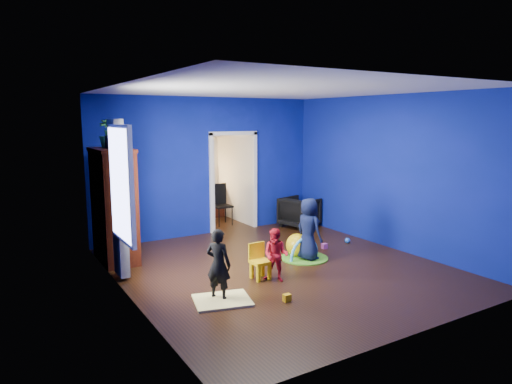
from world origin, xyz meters
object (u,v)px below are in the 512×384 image
toddler_red (276,255)px  tv_armoire (114,205)px  folding_chair (222,205)px  play_mat (304,258)px  crt_tv (116,203)px  kid_chair (261,263)px  study_desk (205,202)px  child_navy (309,229)px  child_black (218,264)px  hopper_ball (297,245)px  armchair (299,212)px  vase (115,143)px

toddler_red → tv_armoire: 2.99m
folding_chair → play_mat: bearing=-89.0°
toddler_red → crt_tv: bearing=176.6°
kid_chair → study_desk: size_ratio=0.57×
child_navy → crt_tv: (-2.86, 1.70, 0.47)m
child_black → folding_chair: 4.46m
child_navy → study_desk: size_ratio=1.25×
tv_armoire → folding_chair: tv_armoire is taller
hopper_ball → play_mat: hopper_ball is taller
tv_armoire → kid_chair: tv_armoire is taller
toddler_red → play_mat: toddler_red is taller
toddler_red → play_mat: bearing=81.5°
armchair → child_black: bearing=115.3°
armchair → tv_armoire: (-4.23, -0.37, 0.64)m
vase → folding_chair: (2.82, 1.77, -1.60)m
child_black → study_desk: size_ratio=1.13×
vase → kid_chair: bearing=-47.1°
toddler_red → play_mat: 1.31m
toddler_red → study_desk: bearing=126.9°
toddler_red → tv_armoire: (-1.82, 2.30, 0.57)m
child_black → kid_chair: size_ratio=1.98×
toddler_red → folding_chair: 3.89m
kid_chair → play_mat: size_ratio=0.60×
child_navy → study_desk: child_navy is taller
child_navy → tv_armoire: 3.39m
armchair → play_mat: armchair is taller
vase → folding_chair: bearing=32.1°
hopper_ball → study_desk: bearing=90.4°
play_mat → study_desk: bearing=90.8°
play_mat → folding_chair: 3.12m
armchair → hopper_ball: bearing=128.6°
child_black → play_mat: 2.34m
play_mat → study_desk: size_ratio=0.95×
armchair → folding_chair: (-1.41, 1.10, 0.12)m
folding_chair → crt_tv: bearing=-152.2°
armchair → crt_tv: size_ratio=1.08×
vase → crt_tv: size_ratio=0.29×
child_black → vase: size_ratio=4.91×
kid_chair → folding_chair: folding_chair is taller
study_desk → armchair: bearing=-55.5°
vase → kid_chair: size_ratio=0.40×
child_black → toddler_red: 1.08m
child_navy → folding_chair: (-0.08, 3.17, -0.09)m
child_navy → hopper_ball: child_navy is taller
vase → toddler_red: bearing=-47.7°
vase → armchair: bearing=8.9°
vase → play_mat: bearing=-24.7°
play_mat → crt_tv: bearing=150.2°
crt_tv → tv_armoire: bearing=180.0°
child_navy → vase: vase is taller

